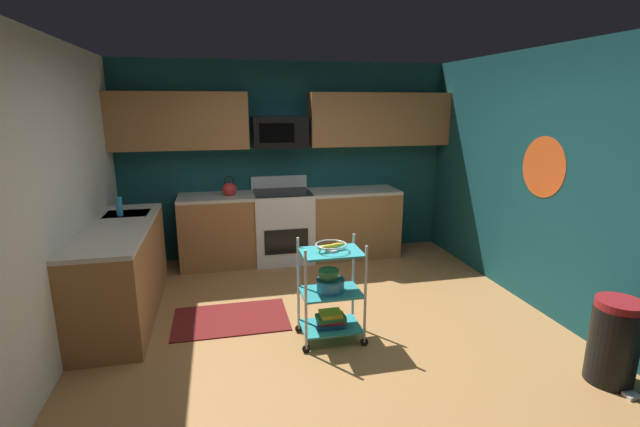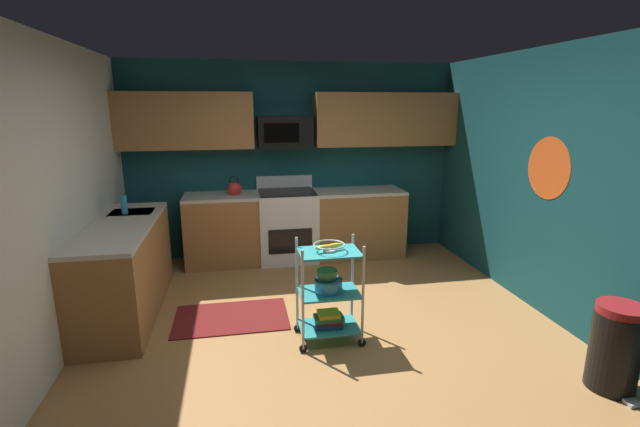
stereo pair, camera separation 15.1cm
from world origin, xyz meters
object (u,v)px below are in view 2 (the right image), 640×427
Objects in this scene: mixing_bowl_large at (329,285)px; dish_soap_bottle at (124,205)px; rolling_cart at (329,292)px; mixing_bowl_small at (327,274)px; oven_range at (287,225)px; trash_can at (615,348)px; kettle at (235,189)px; book_stack at (329,319)px; microwave at (285,132)px; fruit_bowl at (329,246)px.

dish_soap_bottle is (-1.93, 1.34, 0.50)m from mixing_bowl_large.
rolling_cart is 0.17m from mixing_bowl_small.
oven_range is 2.18m from mixing_bowl_small.
oven_range reaches higher than trash_can.
oven_range is 5.50× the size of dish_soap_bottle.
oven_range is 0.85m from kettle.
trash_can is (3.85, -2.42, -0.69)m from dish_soap_bottle.
kettle is at bearing -179.67° from oven_range.
rolling_cart is at bearing 150.71° from trash_can.
dish_soap_bottle is (-1.93, 1.34, 0.83)m from book_stack.
mixing_bowl_small is at bearing 133.84° from rolling_cart.
microwave is at bearing 92.84° from book_stack.
rolling_cart is 3.36× the size of fruit_bowl.
book_stack is (0.00, 0.00, -0.33)m from mixing_bowl_large.
kettle reaches higher than mixing_bowl_small.
oven_range is 2.20m from rolling_cart.
dish_soap_bottle is 0.30× the size of trash_can.
kettle is 1.43m from dish_soap_bottle.
dish_soap_bottle is (-1.82, -0.85, 0.54)m from oven_range.
microwave is 4.17m from trash_can.
mixing_bowl_small is 0.28× the size of trash_can.
book_stack is 2.50m from dish_soap_bottle.
book_stack is 1.30× the size of dish_soap_bottle.
kettle is at bearing 109.78° from rolling_cart.
mixing_bowl_small is (-0.01, 0.02, 0.17)m from rolling_cart.
trash_can is (1.91, -1.07, -0.55)m from fruit_bowl.
oven_range is 1.67× the size of trash_can.
microwave is at bearing 92.84° from fruit_bowl.
rolling_cart is at bearing -70.22° from kettle.
rolling_cart is 3.53× the size of book_stack.
mixing_bowl_large is 0.97× the size of book_stack.
microwave is 2.65× the size of kettle.
fruit_bowl is 2.33m from kettle.
oven_range reaches higher than mixing_bowl_large.
microwave reaches higher than mixing_bowl_small.
kettle reaches higher than book_stack.
microwave is 2.75m from book_stack.
trash_can is (2.03, -3.37, -1.37)m from microwave.
microwave is at bearing 9.16° from kettle.
kettle reaches higher than trash_can.
rolling_cart is 4.57× the size of dish_soap_bottle.
mixing_bowl_large is 2.37m from kettle.
mixing_bowl_small reaches higher than mixing_bowl_large.
kettle reaches higher than fruit_bowl.
microwave is at bearing 92.74° from mixing_bowl_large.
dish_soap_bottle reaches higher than fruit_bowl.
microwave is at bearing 27.66° from dish_soap_bottle.
mixing_bowl_large is 0.33m from book_stack.
kettle reaches higher than mixing_bowl_large.
mixing_bowl_large is at bearing -34.84° from dish_soap_bottle.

